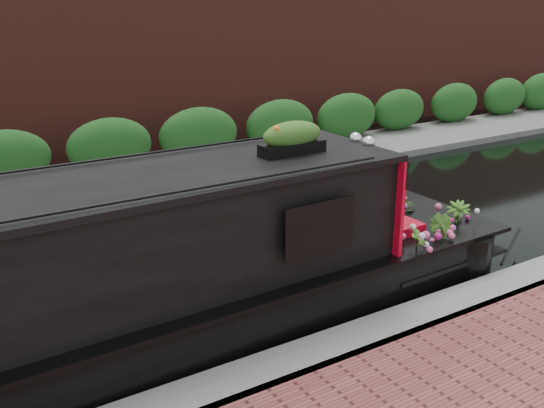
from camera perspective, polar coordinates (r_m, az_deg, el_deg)
ground at (r=9.52m, az=-5.98°, el=-5.16°), size 80.00×80.00×0.00m
near_bank_coping at (r=7.05m, az=6.30°, el=-14.54°), size 40.00×0.60×0.50m
far_bank_path at (r=13.21m, az=-14.02°, el=1.32°), size 40.00×2.40×0.34m
far_hedge at (r=14.04m, az=-15.18°, el=2.26°), size 40.00×1.10×2.80m
far_brick_wall at (r=16.00m, az=-17.42°, el=4.07°), size 40.00×1.00×8.00m
narrowboat at (r=6.78m, az=-18.86°, el=-9.18°), size 11.47×2.28×2.68m
rope_fender at (r=10.03m, az=17.42°, el=-3.59°), size 0.35×0.40×0.35m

